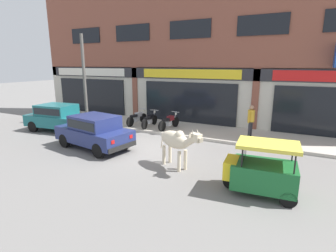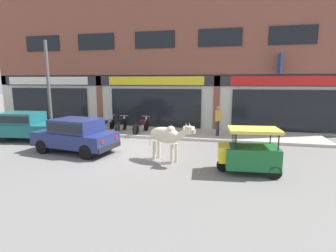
{
  "view_description": "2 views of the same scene",
  "coord_description": "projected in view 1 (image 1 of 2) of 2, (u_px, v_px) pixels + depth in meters",
  "views": [
    {
      "loc": [
        5.98,
        -9.36,
        3.63
      ],
      "look_at": [
        0.72,
        1.0,
        0.85
      ],
      "focal_mm": 28.0,
      "sensor_mm": 36.0,
      "label": 1
    },
    {
      "loc": [
        4.42,
        -10.88,
        3.08
      ],
      "look_at": [
        1.76,
        1.0,
        0.95
      ],
      "focal_mm": 28.0,
      "sensor_mm": 36.0,
      "label": 2
    }
  ],
  "objects": [
    {
      "name": "ground_plane",
      "position": [
        143.0,
        148.0,
        11.59
      ],
      "size": [
        90.0,
        90.0,
        0.0
      ],
      "primitive_type": "plane",
      "color": "slate"
    },
    {
      "name": "sidewalk",
      "position": [
        178.0,
        128.0,
        14.78
      ],
      "size": [
        19.0,
        2.98,
        0.14
      ],
      "primitive_type": "cube",
      "color": "#B7AFA3",
      "rests_on": "ground"
    },
    {
      "name": "shop_building",
      "position": [
        191.0,
        50.0,
        15.29
      ],
      "size": [
        23.0,
        1.4,
        9.19
      ],
      "color": "brown",
      "rests_on": "ground"
    },
    {
      "name": "cow",
      "position": [
        176.0,
        141.0,
        9.15
      ],
      "size": [
        1.99,
        1.18,
        1.61
      ],
      "color": "beige",
      "rests_on": "ground"
    },
    {
      "name": "car_0",
      "position": [
        94.0,
        130.0,
        11.36
      ],
      "size": [
        3.78,
        2.15,
        1.46
      ],
      "color": "black",
      "rests_on": "ground"
    },
    {
      "name": "car_1",
      "position": [
        58.0,
        116.0,
        14.35
      ],
      "size": [
        3.73,
        1.94,
        1.46
      ],
      "color": "black",
      "rests_on": "ground"
    },
    {
      "name": "auto_rickshaw",
      "position": [
        261.0,
        172.0,
        7.38
      ],
      "size": [
        2.04,
        1.31,
        1.52
      ],
      "color": "black",
      "rests_on": "ground"
    },
    {
      "name": "motorcycle_0",
      "position": [
        137.0,
        118.0,
        15.31
      ],
      "size": [
        0.52,
        1.81,
        0.88
      ],
      "color": "black",
      "rests_on": "sidewalk"
    },
    {
      "name": "motorcycle_1",
      "position": [
        150.0,
        120.0,
        14.75
      ],
      "size": [
        0.52,
        1.81,
        0.88
      ],
      "color": "black",
      "rests_on": "sidewalk"
    },
    {
      "name": "motorcycle_2",
      "position": [
        169.0,
        122.0,
        14.27
      ],
      "size": [
        0.6,
        1.8,
        0.88
      ],
      "color": "black",
      "rests_on": "sidewalk"
    },
    {
      "name": "pedestrian",
      "position": [
        251.0,
        118.0,
        12.32
      ],
      "size": [
        0.32,
        0.48,
        1.6
      ],
      "color": "#2D2D33",
      "rests_on": "sidewalk"
    },
    {
      "name": "utility_pole",
      "position": [
        84.0,
        79.0,
        15.61
      ],
      "size": [
        0.18,
        0.18,
        5.17
      ],
      "primitive_type": "cylinder",
      "color": "#595651",
      "rests_on": "sidewalk"
    }
  ]
}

